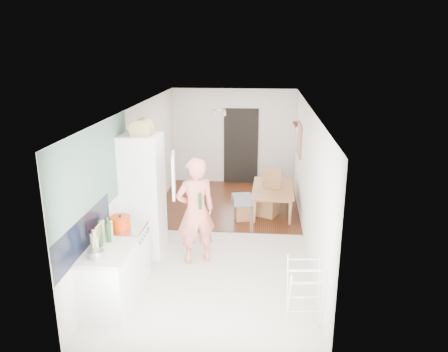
% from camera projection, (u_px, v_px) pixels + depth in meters
% --- Properties ---
extents(room_shell, '(3.20, 7.00, 2.50)m').
position_uv_depth(room_shell, '(221.00, 175.00, 8.11)').
color(room_shell, silver).
rests_on(room_shell, ground).
extents(floor, '(3.20, 7.00, 0.01)m').
position_uv_depth(floor, '(221.00, 236.00, 8.48)').
color(floor, beige).
rests_on(floor, ground).
extents(wood_floor_overlay, '(3.20, 3.30, 0.01)m').
position_uv_depth(wood_floor_overlay, '(228.00, 203.00, 10.24)').
color(wood_floor_overlay, '#4F2C12').
rests_on(wood_floor_overlay, room_shell).
extents(sage_wall_panel, '(0.02, 3.00, 1.30)m').
position_uv_depth(sage_wall_panel, '(95.00, 172.00, 6.17)').
color(sage_wall_panel, '#527461').
rests_on(sage_wall_panel, room_shell).
extents(tile_splashback, '(0.02, 1.90, 0.50)m').
position_uv_depth(tile_splashback, '(85.00, 233.00, 5.85)').
color(tile_splashback, black).
rests_on(tile_splashback, room_shell).
extents(doorway_recess, '(0.90, 0.04, 2.00)m').
position_uv_depth(doorway_recess, '(241.00, 146.00, 11.48)').
color(doorway_recess, black).
rests_on(doorway_recess, room_shell).
extents(base_cabinet, '(0.60, 0.90, 0.86)m').
position_uv_depth(base_cabinet, '(109.00, 282.00, 6.03)').
color(base_cabinet, white).
rests_on(base_cabinet, room_shell).
extents(worktop, '(0.62, 0.92, 0.06)m').
position_uv_depth(worktop, '(107.00, 252.00, 5.90)').
color(worktop, beige).
rests_on(worktop, room_shell).
extents(range_cooker, '(0.60, 0.60, 0.88)m').
position_uv_depth(range_cooker, '(126.00, 256.00, 6.74)').
color(range_cooker, white).
rests_on(range_cooker, room_shell).
extents(cooker_top, '(0.60, 0.60, 0.04)m').
position_uv_depth(cooker_top, '(124.00, 229.00, 6.61)').
color(cooker_top, '#B4B4B6').
rests_on(cooker_top, room_shell).
extents(fridge_housing, '(0.66, 0.66, 2.15)m').
position_uv_depth(fridge_housing, '(143.00, 196.00, 7.53)').
color(fridge_housing, white).
rests_on(fridge_housing, room_shell).
extents(fridge_door, '(0.14, 0.56, 0.70)m').
position_uv_depth(fridge_door, '(174.00, 175.00, 7.05)').
color(fridge_door, white).
rests_on(fridge_door, room_shell).
extents(fridge_interior, '(0.02, 0.52, 0.66)m').
position_uv_depth(fridge_interior, '(160.00, 170.00, 7.36)').
color(fridge_interior, white).
rests_on(fridge_interior, room_shell).
extents(pinboard, '(0.03, 0.90, 0.70)m').
position_uv_depth(pinboard, '(299.00, 139.00, 9.70)').
color(pinboard, tan).
rests_on(pinboard, room_shell).
extents(pinboard_frame, '(0.00, 0.94, 0.74)m').
position_uv_depth(pinboard_frame, '(299.00, 139.00, 9.70)').
color(pinboard_frame, '#946742').
rests_on(pinboard_frame, room_shell).
extents(wall_sconce, '(0.18, 0.18, 0.16)m').
position_uv_depth(wall_sconce, '(296.00, 125.00, 10.27)').
color(wall_sconce, maroon).
rests_on(wall_sconce, room_shell).
extents(person, '(0.94, 0.81, 2.17)m').
position_uv_depth(person, '(196.00, 202.00, 7.21)').
color(person, '#EC7A67').
rests_on(person, floor).
extents(dining_table, '(0.80, 1.38, 0.48)m').
position_uv_depth(dining_table, '(274.00, 201.00, 9.67)').
color(dining_table, '#946742').
rests_on(dining_table, floor).
extents(dining_chair, '(0.57, 0.57, 1.02)m').
position_uv_depth(dining_chair, '(268.00, 193.00, 9.39)').
color(dining_chair, '#946742').
rests_on(dining_chair, floor).
extents(stool, '(0.35, 0.35, 0.38)m').
position_uv_depth(stool, '(242.00, 212.00, 9.22)').
color(stool, '#946742').
rests_on(stool, floor).
extents(grey_drape, '(0.47, 0.47, 0.18)m').
position_uv_depth(grey_drape, '(242.00, 199.00, 9.12)').
color(grey_drape, gray).
rests_on(grey_drape, stool).
extents(drying_rack, '(0.49, 0.45, 0.87)m').
position_uv_depth(drying_rack, '(305.00, 293.00, 5.75)').
color(drying_rack, white).
rests_on(drying_rack, floor).
extents(bread_bin, '(0.41, 0.40, 0.19)m').
position_uv_depth(bread_bin, '(142.00, 129.00, 7.16)').
color(bread_bin, '#D6B870').
rests_on(bread_bin, fridge_housing).
extents(red_casserole, '(0.34, 0.34, 0.18)m').
position_uv_depth(red_casserole, '(120.00, 222.00, 6.58)').
color(red_casserole, red).
rests_on(red_casserole, cooker_top).
extents(steel_pan, '(0.24, 0.24, 0.10)m').
position_uv_depth(steel_pan, '(96.00, 254.00, 5.66)').
color(steel_pan, '#B4B4B6').
rests_on(steel_pan, worktop).
extents(held_bottle, '(0.06, 0.06, 0.27)m').
position_uv_depth(held_bottle, '(200.00, 201.00, 6.99)').
color(held_bottle, '#193D21').
rests_on(held_bottle, person).
extents(bottle_a, '(0.07, 0.07, 0.29)m').
position_uv_depth(bottle_a, '(108.00, 232.00, 6.09)').
color(bottle_a, '#193D21').
rests_on(bottle_a, worktop).
extents(bottle_b, '(0.08, 0.08, 0.30)m').
position_uv_depth(bottle_b, '(100.00, 236.00, 5.96)').
color(bottle_b, '#193D21').
rests_on(bottle_b, worktop).
extents(bottle_c, '(0.11, 0.11, 0.24)m').
position_uv_depth(bottle_c, '(94.00, 242.00, 5.83)').
color(bottle_c, beige).
rests_on(bottle_c, worktop).
extents(pepper_mill_front, '(0.07, 0.07, 0.23)m').
position_uv_depth(pepper_mill_front, '(103.00, 232.00, 6.17)').
color(pepper_mill_front, '#D6B870').
rests_on(pepper_mill_front, worktop).
extents(pepper_mill_back, '(0.06, 0.06, 0.20)m').
position_uv_depth(pepper_mill_back, '(111.00, 230.00, 6.28)').
color(pepper_mill_back, '#D6B870').
rests_on(pepper_mill_back, worktop).
extents(chopping_boards, '(0.05, 0.27, 0.36)m').
position_uv_depth(chopping_boards, '(98.00, 237.00, 5.87)').
color(chopping_boards, '#D6B870').
rests_on(chopping_boards, worktop).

